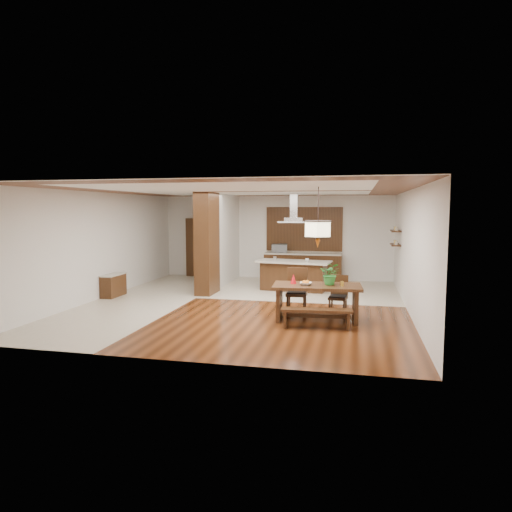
% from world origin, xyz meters
% --- Properties ---
extents(room_shell, '(9.00, 9.04, 2.92)m').
position_xyz_m(room_shell, '(0.00, 0.00, 2.06)').
color(room_shell, '#3B1B0A').
rests_on(room_shell, ground).
extents(tile_hallway, '(2.50, 9.00, 0.01)m').
position_xyz_m(tile_hallway, '(-2.75, 0.00, 0.01)').
color(tile_hallway, beige).
rests_on(tile_hallway, ground).
extents(tile_kitchen, '(5.50, 4.00, 0.01)m').
position_xyz_m(tile_kitchen, '(1.25, 2.50, 0.01)').
color(tile_kitchen, beige).
rests_on(tile_kitchen, ground).
extents(soffit_band, '(8.00, 9.00, 0.02)m').
position_xyz_m(soffit_band, '(0.00, 0.00, 2.88)').
color(soffit_band, '#442211').
rests_on(soffit_band, room_shell).
extents(partition_pier, '(0.45, 1.00, 2.90)m').
position_xyz_m(partition_pier, '(-1.40, 1.20, 1.45)').
color(partition_pier, black).
rests_on(partition_pier, ground).
extents(partition_stub, '(0.18, 2.40, 2.90)m').
position_xyz_m(partition_stub, '(-1.40, 3.30, 1.45)').
color(partition_stub, silver).
rests_on(partition_stub, ground).
extents(hallway_console, '(0.37, 0.88, 0.63)m').
position_xyz_m(hallway_console, '(-3.81, 0.20, 0.32)').
color(hallway_console, black).
rests_on(hallway_console, ground).
extents(hallway_doorway, '(1.10, 0.20, 2.10)m').
position_xyz_m(hallway_doorway, '(-2.70, 4.40, 1.05)').
color(hallway_doorway, black).
rests_on(hallway_doorway, ground).
extents(rear_counter, '(2.60, 0.62, 0.95)m').
position_xyz_m(rear_counter, '(1.00, 4.20, 0.48)').
color(rear_counter, black).
rests_on(rear_counter, ground).
extents(kitchen_window, '(2.60, 0.08, 1.50)m').
position_xyz_m(kitchen_window, '(1.00, 4.46, 1.75)').
color(kitchen_window, brown).
rests_on(kitchen_window, room_shell).
extents(shelf_lower, '(0.26, 0.90, 0.04)m').
position_xyz_m(shelf_lower, '(3.87, 2.60, 1.40)').
color(shelf_lower, black).
rests_on(shelf_lower, room_shell).
extents(shelf_upper, '(0.26, 0.90, 0.04)m').
position_xyz_m(shelf_upper, '(3.87, 2.60, 1.80)').
color(shelf_upper, black).
rests_on(shelf_upper, room_shell).
extents(dining_table, '(1.96, 1.09, 0.79)m').
position_xyz_m(dining_table, '(1.96, -1.32, 0.58)').
color(dining_table, black).
rests_on(dining_table, ground).
extents(dining_bench, '(1.47, 0.43, 0.41)m').
position_xyz_m(dining_bench, '(2.01, -2.00, 0.20)').
color(dining_bench, black).
rests_on(dining_bench, ground).
extents(dining_chair_left, '(0.48, 0.48, 1.06)m').
position_xyz_m(dining_chair_left, '(1.44, -0.78, 0.53)').
color(dining_chair_left, black).
rests_on(dining_chair_left, ground).
extents(dining_chair_right, '(0.45, 0.45, 0.91)m').
position_xyz_m(dining_chair_right, '(2.38, -0.71, 0.46)').
color(dining_chair_right, black).
rests_on(dining_chair_right, ground).
extents(pendant_lantern, '(0.64, 0.64, 1.31)m').
position_xyz_m(pendant_lantern, '(1.96, -1.32, 2.25)').
color(pendant_lantern, '#FEF2C2').
rests_on(pendant_lantern, room_shell).
extents(foliage_plant, '(0.47, 0.42, 0.48)m').
position_xyz_m(foliage_plant, '(2.24, -1.26, 1.03)').
color(foliage_plant, '#297D2E').
rests_on(foliage_plant, dining_table).
extents(fruit_bowl, '(0.27, 0.27, 0.06)m').
position_xyz_m(fruit_bowl, '(1.72, -1.42, 0.82)').
color(fruit_bowl, beige).
rests_on(fruit_bowl, dining_table).
extents(napkin_cone, '(0.13, 0.13, 0.21)m').
position_xyz_m(napkin_cone, '(1.43, -1.27, 0.89)').
color(napkin_cone, red).
rests_on(napkin_cone, dining_table).
extents(gold_ornament, '(0.09, 0.09, 0.10)m').
position_xyz_m(gold_ornament, '(2.49, -1.37, 0.84)').
color(gold_ornament, gold).
rests_on(gold_ornament, dining_table).
extents(kitchen_island, '(2.28, 1.21, 0.90)m').
position_xyz_m(kitchen_island, '(0.95, 2.25, 0.46)').
color(kitchen_island, black).
rests_on(kitchen_island, ground).
extents(range_hood, '(0.90, 0.55, 0.87)m').
position_xyz_m(range_hood, '(0.95, 2.26, 2.46)').
color(range_hood, silver).
rests_on(range_hood, room_shell).
extents(island_cup, '(0.12, 0.12, 0.09)m').
position_xyz_m(island_cup, '(1.36, 2.16, 0.94)').
color(island_cup, white).
rests_on(island_cup, kitchen_island).
extents(microwave, '(0.57, 0.43, 0.29)m').
position_xyz_m(microwave, '(0.20, 4.17, 1.10)').
color(microwave, silver).
rests_on(microwave, rear_counter).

